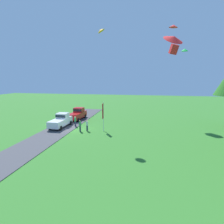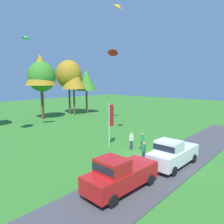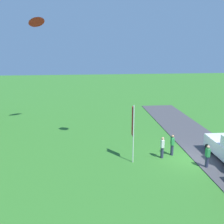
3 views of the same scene
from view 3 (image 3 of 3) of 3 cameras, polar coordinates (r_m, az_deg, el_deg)
ground_plane at (r=21.45m, az=16.50°, el=-9.76°), size 120.00×120.00×0.00m
pavement_strip at (r=22.43m, az=22.22°, el=-9.09°), size 36.00×4.40×0.06m
person_beside_suv at (r=20.79m, az=10.89°, el=-7.56°), size 0.36×0.24×1.71m
person_watching_sky at (r=21.46m, az=12.98°, el=-6.97°), size 0.36×0.24×1.71m
person_on_lawn at (r=20.04m, az=20.05°, el=-9.08°), size 0.36×0.24×1.71m
flag_banner at (r=19.32m, az=4.58°, el=-3.02°), size 0.71×0.08×4.41m
kite_delta_high_left at (r=27.98m, az=-16.18°, el=18.53°), size 2.06×2.09×1.09m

